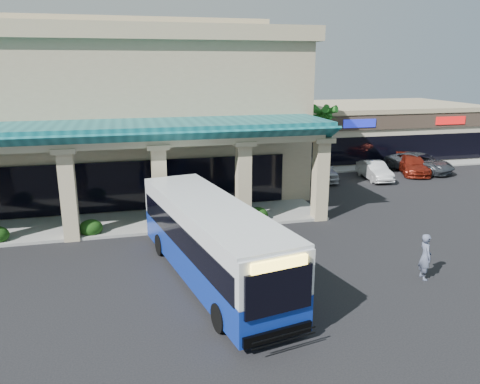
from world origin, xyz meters
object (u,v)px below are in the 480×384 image
object	(u,v)px
pedestrian	(425,257)
car_red	(413,165)
car_white	(375,171)
transit_bus	(211,242)
car_gray	(419,163)
car_silver	(318,169)

from	to	relation	value
pedestrian	car_red	size ratio (longest dim) A/B	0.40
pedestrian	car_white	distance (m)	17.77
transit_bus	car_gray	size ratio (longest dim) A/B	2.07
pedestrian	car_gray	size ratio (longest dim) A/B	0.35
car_red	transit_bus	bearing A→B (deg)	-121.89
car_silver	car_gray	xyz separation A→B (m)	(9.21, 0.44, -0.07)
car_gray	car_red	bearing A→B (deg)	178.41
pedestrian	car_white	world-z (taller)	pedestrian
car_white	pedestrian	bearing A→B (deg)	-106.38
car_red	car_gray	size ratio (longest dim) A/B	0.88
car_white	transit_bus	bearing A→B (deg)	-130.80
pedestrian	car_silver	bearing A→B (deg)	1.37
pedestrian	car_gray	distance (m)	21.44
transit_bus	pedestrian	xyz separation A→B (m)	(8.58, -2.09, -0.64)
car_red	car_silver	bearing A→B (deg)	-159.50
pedestrian	car_silver	distance (m)	17.59
car_white	car_gray	distance (m)	5.16
transit_bus	car_silver	size ratio (longest dim) A/B	2.32
transit_bus	car_gray	bearing A→B (deg)	26.46
transit_bus	car_white	world-z (taller)	transit_bus
car_silver	car_white	distance (m)	4.39
pedestrian	car_silver	size ratio (longest dim) A/B	0.39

